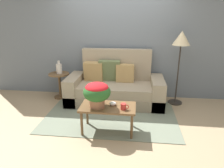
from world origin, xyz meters
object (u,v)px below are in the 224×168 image
(coffee_table, at_px, (108,109))
(side_table, at_px, (59,81))
(potted_plant, at_px, (97,92))
(floor_lamp, at_px, (181,44))
(snack_bowl, at_px, (113,103))
(couch, at_px, (115,87))
(coffee_mug, at_px, (124,107))
(table_vase, at_px, (59,68))

(coffee_table, bearing_deg, side_table, 134.39)
(coffee_table, distance_m, potted_plant, 0.35)
(floor_lamp, relative_size, snack_bowl, 13.52)
(couch, relative_size, coffee_table, 2.31)
(coffee_mug, relative_size, table_vase, 0.45)
(couch, height_order, coffee_mug, couch)
(potted_plant, bearing_deg, coffee_table, 12.55)
(couch, bearing_deg, floor_lamp, 3.13)
(couch, height_order, side_table, couch)
(snack_bowl, bearing_deg, table_vase, 136.55)
(coffee_table, xyz_separation_m, floor_lamp, (1.32, 1.33, 0.91))
(couch, distance_m, floor_lamp, 1.66)
(couch, xyz_separation_m, coffee_table, (0.02, -1.25, 0.07))
(table_vase, bearing_deg, floor_lamp, -0.40)
(couch, xyz_separation_m, coffee_mug, (0.28, -1.35, 0.17))
(snack_bowl, bearing_deg, potted_plant, -162.14)
(floor_lamp, xyz_separation_m, table_vase, (-2.63, 0.02, -0.60))
(coffee_table, bearing_deg, potted_plant, -167.45)
(potted_plant, bearing_deg, side_table, 129.72)
(coffee_table, relative_size, coffee_mug, 6.73)
(floor_lamp, bearing_deg, coffee_mug, -126.83)
(potted_plant, relative_size, coffee_mug, 3.26)
(side_table, xyz_separation_m, snack_bowl, (1.39, -1.31, 0.08))
(potted_plant, distance_m, coffee_mug, 0.48)
(potted_plant, bearing_deg, snack_bowl, 17.86)
(snack_bowl, bearing_deg, side_table, 136.86)
(side_table, xyz_separation_m, table_vase, (0.02, -0.00, 0.30))
(floor_lamp, relative_size, coffee_mug, 11.72)
(couch, bearing_deg, potted_plant, -96.65)
(potted_plant, bearing_deg, coffee_mug, -7.07)
(side_table, distance_m, snack_bowl, 1.91)
(floor_lamp, bearing_deg, couch, -176.87)
(table_vase, bearing_deg, potted_plant, -50.66)
(couch, xyz_separation_m, potted_plant, (-0.15, -1.29, 0.37))
(coffee_table, relative_size, table_vase, 3.06)
(side_table, height_order, table_vase, table_vase)
(floor_lamp, distance_m, coffee_mug, 1.94)
(table_vase, bearing_deg, snack_bowl, -43.45)
(table_vase, bearing_deg, couch, -4.09)
(potted_plant, bearing_deg, floor_lamp, 42.48)
(floor_lamp, distance_m, snack_bowl, 1.97)
(potted_plant, xyz_separation_m, coffee_mug, (0.43, -0.05, -0.20))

